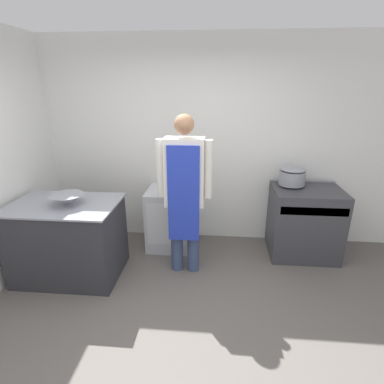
{
  "coord_description": "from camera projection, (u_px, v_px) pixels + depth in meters",
  "views": [
    {
      "loc": [
        0.35,
        -1.92,
        2.09
      ],
      "look_at": [
        0.08,
        1.11,
        1.0
      ],
      "focal_mm": 28.0,
      "sensor_mm": 36.0,
      "label": 1
    }
  ],
  "objects": [
    {
      "name": "ground_plane",
      "position": [
        171.0,
        347.0,
        2.53
      ],
      "size": [
        14.0,
        14.0,
        0.0
      ],
      "primitive_type": "plane",
      "color": "#5B5651"
    },
    {
      "name": "wall_back",
      "position": [
        192.0,
        144.0,
        3.99
      ],
      "size": [
        8.0,
        0.05,
        2.7
      ],
      "color": "white",
      "rests_on": "ground_plane"
    },
    {
      "name": "prep_counter",
      "position": [
        69.0,
        240.0,
        3.38
      ],
      "size": [
        1.17,
        0.79,
        0.88
      ],
      "color": "#2D2D33",
      "rests_on": "ground_plane"
    },
    {
      "name": "stove",
      "position": [
        304.0,
        222.0,
        3.81
      ],
      "size": [
        0.83,
        0.65,
        0.91
      ],
      "color": "#38383D",
      "rests_on": "ground_plane"
    },
    {
      "name": "fridge_unit",
      "position": [
        170.0,
        218.0,
        4.02
      ],
      "size": [
        0.58,
        0.57,
        0.8
      ],
      "color": "silver",
      "rests_on": "ground_plane"
    },
    {
      "name": "person_cook",
      "position": [
        184.0,
        188.0,
        3.26
      ],
      "size": [
        0.6,
        0.24,
        1.82
      ],
      "color": "#38476B",
      "rests_on": "ground_plane"
    },
    {
      "name": "mixing_bowl",
      "position": [
        67.0,
        200.0,
        3.17
      ],
      "size": [
        0.35,
        0.35,
        0.12
      ],
      "color": "gray",
      "rests_on": "prep_counter"
    },
    {
      "name": "stock_pot",
      "position": [
        292.0,
        176.0,
        3.73
      ],
      "size": [
        0.32,
        0.32,
        0.23
      ],
      "color": "gray",
      "rests_on": "stove"
    }
  ]
}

